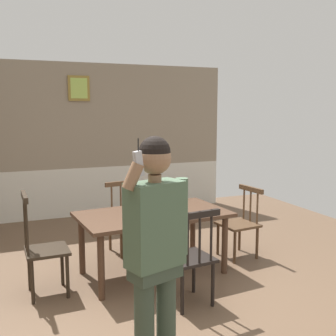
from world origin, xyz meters
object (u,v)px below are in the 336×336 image
(chair_by_doorway, at_px, (126,218))
(chair_near_window, at_px, (191,257))
(dining_table, at_px, (153,220))
(chair_at_table_head, at_px, (240,222))
(chair_opposite_corner, at_px, (43,248))
(person_figure, at_px, (156,243))

(chair_by_doorway, bearing_deg, chair_near_window, 85.19)
(dining_table, xyz_separation_m, chair_near_window, (0.08, -0.85, -0.16))
(chair_by_doorway, xyz_separation_m, chair_at_table_head, (1.30, -0.74, -0.01))
(chair_near_window, relative_size, chair_opposite_corner, 0.90)
(dining_table, distance_m, chair_by_doorway, 0.87)
(chair_at_table_head, distance_m, person_figure, 2.64)
(chair_by_doorway, height_order, chair_at_table_head, chair_by_doorway)
(chair_at_table_head, bearing_deg, dining_table, 88.39)
(chair_by_doorway, height_order, chair_opposite_corner, chair_opposite_corner)
(chair_near_window, distance_m, chair_at_table_head, 1.49)
(chair_opposite_corner, bearing_deg, dining_table, 93.26)
(chair_at_table_head, bearing_deg, chair_near_window, 123.23)
(chair_opposite_corner, height_order, person_figure, person_figure)
(chair_at_table_head, bearing_deg, chair_opposite_corner, 88.31)
(chair_by_doorway, relative_size, chair_opposite_corner, 0.86)
(chair_by_doorway, distance_m, chair_opposite_corner, 1.49)
(dining_table, xyz_separation_m, person_figure, (-0.60, -1.73, 0.35))
(chair_at_table_head, bearing_deg, chair_by_doorway, 53.61)
(chair_opposite_corner, bearing_deg, chair_near_window, 58.54)
(chair_by_doorway, xyz_separation_m, chair_opposite_corner, (-1.14, -0.95, 0.05))
(chair_near_window, height_order, person_figure, person_figure)
(person_figure, bearing_deg, chair_at_table_head, -151.93)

